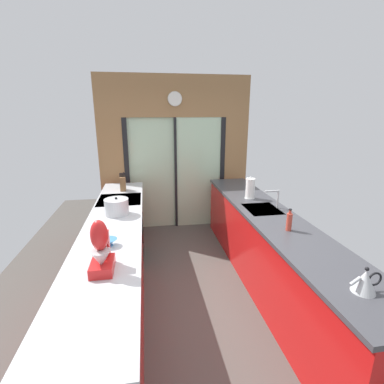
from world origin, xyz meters
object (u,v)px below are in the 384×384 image
(mixing_bowl, at_px, (109,242))
(stock_pot, at_px, (117,207))
(kettle, at_px, (365,281))
(oven_range, at_px, (122,230))
(soap_bottle, at_px, (289,221))
(paper_towel_roll, at_px, (250,189))
(stand_mixer, at_px, (101,252))
(knife_block, at_px, (123,183))

(mixing_bowl, distance_m, stock_pot, 0.83)
(kettle, bearing_deg, oven_range, 126.65)
(mixing_bowl, height_order, soap_bottle, soap_bottle)
(oven_range, distance_m, paper_towel_roll, 1.92)
(soap_bottle, bearing_deg, stand_mixer, -164.85)
(stock_pot, distance_m, paper_towel_roll, 1.82)
(stand_mixer, xyz_separation_m, paper_towel_roll, (1.78, 1.60, -0.02))
(soap_bottle, distance_m, paper_towel_roll, 1.12)
(oven_range, relative_size, mixing_bowl, 6.06)
(stock_pot, bearing_deg, paper_towel_roll, 11.27)
(knife_block, bearing_deg, mixing_bowl, -90.00)
(stand_mixer, bearing_deg, oven_range, 90.57)
(stock_pot, bearing_deg, stand_mixer, -90.00)
(mixing_bowl, relative_size, soap_bottle, 0.65)
(stock_pot, height_order, kettle, stock_pot)
(soap_bottle, bearing_deg, oven_range, 142.58)
(stand_mixer, relative_size, soap_bottle, 1.80)
(knife_block, distance_m, stock_pot, 1.08)
(stock_pot, bearing_deg, oven_range, 91.73)
(oven_range, height_order, stock_pot, stock_pot)
(paper_towel_roll, bearing_deg, knife_block, 157.80)
(mixing_bowl, height_order, kettle, kettle)
(stock_pot, height_order, soap_bottle, soap_bottle)
(oven_range, relative_size, stand_mixer, 2.19)
(oven_range, xyz_separation_m, stand_mixer, (0.02, -1.86, 0.63))
(mixing_bowl, height_order, stock_pot, stock_pot)
(stand_mixer, height_order, soap_bottle, stand_mixer)
(kettle, bearing_deg, knife_block, 121.65)
(kettle, distance_m, paper_towel_roll, 2.17)
(kettle, relative_size, paper_towel_roll, 0.75)
(mixing_bowl, xyz_separation_m, stand_mixer, (0.00, -0.42, 0.13))
(stock_pot, distance_m, soap_bottle, 1.94)
(oven_range, relative_size, kettle, 3.87)
(knife_block, height_order, kettle, knife_block)
(soap_bottle, height_order, paper_towel_roll, paper_towel_roll)
(oven_range, relative_size, stock_pot, 3.25)
(oven_range, height_order, knife_block, knife_block)
(mixing_bowl, bearing_deg, knife_block, 90.00)
(paper_towel_roll, bearing_deg, mixing_bowl, -146.48)
(oven_range, bearing_deg, knife_block, 87.76)
(oven_range, height_order, stand_mixer, stand_mixer)
(paper_towel_roll, bearing_deg, kettle, -89.95)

